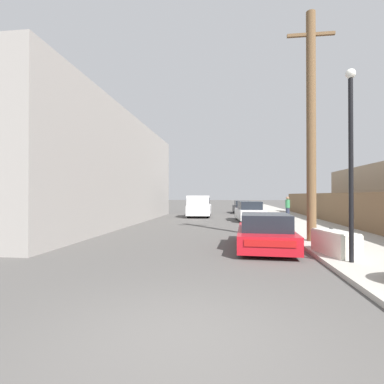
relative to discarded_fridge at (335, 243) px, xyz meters
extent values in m
plane|color=#4F4C49|center=(-3.79, -5.58, -0.47)|extent=(220.00, 220.00, 0.00)
cube|color=#ADA89E|center=(1.51, 17.92, -0.41)|extent=(4.20, 63.00, 0.12)
cube|color=silver|center=(0.00, 0.00, -0.01)|extent=(0.98, 1.82, 0.67)
cube|color=white|center=(0.00, 0.00, 0.34)|extent=(0.94, 1.75, 0.03)
cube|color=#333335|center=(0.07, 0.56, 0.36)|extent=(0.07, 0.20, 0.02)
cube|color=gray|center=(-0.06, 0.27, 0.35)|extent=(0.66, 0.20, 0.01)
cube|color=gray|center=(0.05, -0.25, 0.35)|extent=(0.66, 0.20, 0.01)
cube|color=red|center=(-1.88, 1.60, -0.06)|extent=(2.11, 4.69, 0.55)
cube|color=black|center=(-1.90, 1.19, 0.50)|extent=(1.72, 2.29, 0.55)
cube|color=#B21414|center=(-2.00, -0.71, 0.04)|extent=(1.46, 0.11, 0.19)
cylinder|color=black|center=(-2.62, 3.07, -0.16)|extent=(0.23, 0.62, 0.61)
cylinder|color=black|center=(-0.99, 2.99, -0.16)|extent=(0.23, 0.62, 0.61)
cylinder|color=black|center=(-2.77, 0.22, -0.16)|extent=(0.23, 0.62, 0.61)
cylinder|color=black|center=(-1.14, 0.14, -0.16)|extent=(0.23, 0.62, 0.61)
cube|color=silver|center=(-1.71, 12.85, 0.04)|extent=(2.06, 4.32, 0.72)
cube|color=black|center=(-1.69, 12.68, 0.68)|extent=(1.67, 2.46, 0.57)
cube|color=#B21414|center=(-1.54, 10.74, 0.16)|extent=(1.35, 0.14, 0.25)
cylinder|color=black|center=(-2.55, 14.08, -0.15)|extent=(0.25, 0.66, 0.65)
cylinder|color=black|center=(-1.06, 14.20, -0.15)|extent=(0.25, 0.66, 0.65)
cylinder|color=black|center=(-2.35, 11.49, -0.15)|extent=(0.25, 0.66, 0.65)
cylinder|color=black|center=(-0.86, 11.61, -0.15)|extent=(0.25, 0.66, 0.65)
cube|color=black|center=(-1.82, 22.33, 0.00)|extent=(2.01, 4.23, 0.65)
cube|color=black|center=(-1.81, 22.17, 0.58)|extent=(1.65, 2.40, 0.51)
cube|color=#B21414|center=(-1.68, 20.26, 0.12)|extent=(1.36, 0.12, 0.23)
cylinder|color=black|center=(-2.66, 23.56, -0.14)|extent=(0.24, 0.68, 0.67)
cylinder|color=black|center=(-1.16, 23.66, -0.14)|extent=(0.24, 0.68, 0.67)
cylinder|color=black|center=(-2.49, 21.01, -0.14)|extent=(0.24, 0.68, 0.67)
cylinder|color=black|center=(-0.99, 21.11, -0.14)|extent=(0.24, 0.68, 0.67)
cube|color=silver|center=(-5.78, 17.06, 0.14)|extent=(2.15, 5.60, 0.80)
cube|color=silver|center=(-5.72, 15.55, 0.96)|extent=(1.92, 2.56, 0.84)
cube|color=black|center=(-5.72, 15.55, 0.98)|extent=(1.96, 2.51, 0.46)
cylinder|color=black|center=(-4.90, 15.39, -0.06)|extent=(0.29, 0.84, 0.83)
cylinder|color=black|center=(-6.52, 15.32, -0.06)|extent=(0.29, 0.84, 0.83)
cylinder|color=black|center=(-5.04, 18.81, -0.06)|extent=(0.29, 0.84, 0.83)
cylinder|color=black|center=(-6.66, 18.74, -0.06)|extent=(0.29, 0.84, 0.83)
cylinder|color=brown|center=(0.02, 2.65, 4.13)|extent=(0.36, 0.36, 8.95)
cube|color=brown|center=(0.02, 2.65, 7.71)|extent=(1.80, 0.12, 0.12)
cylinder|color=black|center=(0.06, -1.08, 2.09)|extent=(0.12, 0.12, 4.88)
sphere|color=white|center=(0.06, -1.08, 4.66)|extent=(0.26, 0.26, 0.26)
cube|color=brown|center=(3.46, 10.31, 0.61)|extent=(0.08, 29.50, 1.92)
cube|color=gray|center=(-12.67, 9.37, 3.00)|extent=(7.00, 21.00, 6.94)
cylinder|color=#282D42|center=(1.29, 14.24, 0.05)|extent=(0.28, 0.28, 0.79)
cylinder|color=#337F4C|center=(1.29, 14.24, 0.76)|extent=(0.34, 0.34, 0.63)
sphere|color=#8C664C|center=(1.29, 14.24, 1.19)|extent=(0.24, 0.24, 0.24)
camera|label=1|loc=(-3.14, -9.47, 1.43)|focal=28.00mm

